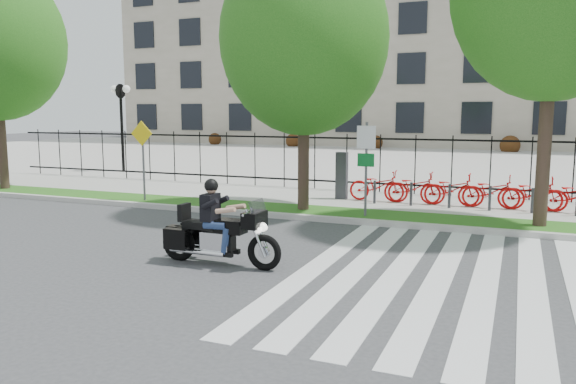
% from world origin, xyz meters
% --- Properties ---
extents(ground, '(120.00, 120.00, 0.00)m').
position_xyz_m(ground, '(0.00, 0.00, 0.00)').
color(ground, '#38383B').
rests_on(ground, ground).
extents(curb, '(60.00, 0.20, 0.15)m').
position_xyz_m(curb, '(0.00, 4.10, 0.07)').
color(curb, '#B5B1AA').
rests_on(curb, ground).
extents(grass_verge, '(60.00, 1.50, 0.15)m').
position_xyz_m(grass_verge, '(0.00, 4.95, 0.07)').
color(grass_verge, '#285B16').
rests_on(grass_verge, ground).
extents(sidewalk, '(60.00, 3.50, 0.15)m').
position_xyz_m(sidewalk, '(0.00, 7.45, 0.07)').
color(sidewalk, '#ADAAA2').
rests_on(sidewalk, ground).
extents(plaza, '(80.00, 34.00, 0.10)m').
position_xyz_m(plaza, '(0.00, 25.00, 0.05)').
color(plaza, '#ADAAA2').
rests_on(plaza, ground).
extents(crosswalk_stripes, '(5.70, 8.00, 0.01)m').
position_xyz_m(crosswalk_stripes, '(4.83, 0.00, 0.01)').
color(crosswalk_stripes, silver).
rests_on(crosswalk_stripes, ground).
extents(iron_fence, '(30.00, 0.06, 2.00)m').
position_xyz_m(iron_fence, '(0.00, 9.20, 1.15)').
color(iron_fence, black).
rests_on(iron_fence, sidewalk).
extents(office_building, '(60.00, 21.90, 20.15)m').
position_xyz_m(office_building, '(0.00, 44.92, 9.97)').
color(office_building, gray).
rests_on(office_building, ground).
extents(lamp_post_left, '(1.06, 0.70, 4.25)m').
position_xyz_m(lamp_post_left, '(-12.00, 12.00, 3.21)').
color(lamp_post_left, black).
rests_on(lamp_post_left, ground).
extents(street_tree_1, '(4.66, 4.66, 7.46)m').
position_xyz_m(street_tree_1, '(-0.02, 4.95, 4.92)').
color(street_tree_1, '#32221B').
rests_on(street_tree_1, grass_verge).
extents(bike_share_station, '(10.00, 0.86, 1.50)m').
position_xyz_m(bike_share_station, '(5.41, 7.20, 0.64)').
color(bike_share_station, '#2D2D33').
rests_on(bike_share_station, sidewalk).
extents(sign_pole_regulatory, '(0.50, 0.09, 2.50)m').
position_xyz_m(sign_pole_regulatory, '(1.89, 4.58, 1.74)').
color(sign_pole_regulatory, '#59595B').
rests_on(sign_pole_regulatory, grass_verge).
extents(sign_pole_warning, '(0.78, 0.09, 2.49)m').
position_xyz_m(sign_pole_warning, '(-5.26, 4.58, 1.74)').
color(sign_pole_warning, '#59595B').
rests_on(sign_pole_warning, grass_verge).
extents(motorcycle_rider, '(2.58, 0.76, 1.99)m').
position_xyz_m(motorcycle_rider, '(0.42, -0.72, 0.66)').
color(motorcycle_rider, black).
rests_on(motorcycle_rider, ground).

